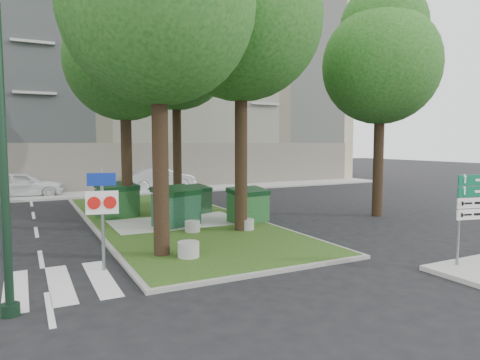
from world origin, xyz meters
TOP-DOWN VIEW (x-y plane):
  - ground at (0.00, 0.00)m, footprint 120.00×120.00m
  - median_island at (0.50, 8.00)m, footprint 6.00×16.00m
  - median_kerb at (0.50, 8.00)m, footprint 6.30×16.30m
  - building_sidewalk at (0.00, 18.50)m, footprint 42.00×3.00m
  - zebra_crossing at (-3.75, 1.50)m, footprint 5.00×3.00m
  - apartment_building at (0.00, 26.00)m, footprint 41.00×12.00m
  - tree_median_near_right at (2.09, 4.56)m, footprint 5.60×5.60m
  - tree_median_mid at (-0.91, 9.06)m, footprint 4.80×4.80m
  - tree_median_far at (2.29, 12.06)m, footprint 5.80×5.80m
  - tree_street_right at (9.09, 5.06)m, footprint 5.00×5.00m
  - dumpster_a at (-1.37, 9.19)m, footprint 1.80×1.47m
  - dumpster_b at (0.23, 6.34)m, footprint 1.89×1.61m
  - dumpster_c at (1.83, 8.64)m, footprint 1.57×1.31m
  - dumpster_d at (3.00, 5.83)m, footprint 1.59×1.22m
  - bollard_left at (-0.93, 1.92)m, footprint 0.59×0.59m
  - bollard_right at (2.21, 4.47)m, footprint 0.53×0.53m
  - bollard_mid at (0.35, 5.00)m, footprint 0.53×0.53m
  - litter_bin at (2.00, 10.26)m, footprint 0.42×0.42m
  - street_lamp at (-5.17, -0.02)m, footprint 0.50×0.50m
  - traffic_sign_pole at (-3.13, 2.10)m, footprint 0.78×0.21m
  - directional_sign at (5.37, -2.00)m, footprint 1.12×0.31m
  - car_white at (-4.90, 19.25)m, footprint 4.70×2.27m
  - car_silver at (3.50, 19.50)m, footprint 4.78×1.86m

SIDE VIEW (x-z plane):
  - ground at x=0.00m, z-range 0.00..0.00m
  - zebra_crossing at x=-3.75m, z-range 0.00..0.01m
  - median_kerb at x=0.50m, z-range 0.00..0.10m
  - median_island at x=0.50m, z-range 0.00..0.12m
  - building_sidewalk at x=0.00m, z-range 0.00..0.12m
  - bollard_mid at x=0.35m, z-range 0.12..0.50m
  - bollard_right at x=2.21m, z-range 0.12..0.50m
  - bollard_left at x=-0.93m, z-range 0.12..0.54m
  - litter_bin at x=2.00m, z-range 0.12..0.85m
  - dumpster_c at x=1.83m, z-range 0.09..1.34m
  - dumpster_d at x=3.00m, z-range 0.09..1.45m
  - car_white at x=-4.90m, z-range 0.00..1.55m
  - car_silver at x=3.50m, z-range 0.00..1.55m
  - dumpster_a at x=-1.37m, z-range 0.09..1.55m
  - dumpster_b at x=0.23m, z-range 0.09..1.58m
  - directional_sign at x=5.37m, z-range 0.50..2.79m
  - traffic_sign_pole at x=-3.13m, z-range 0.37..3.00m
  - street_lamp at x=-5.17m, z-range 0.81..7.07m
  - tree_median_mid at x=-0.91m, z-range 1.98..11.97m
  - tree_street_right at x=9.09m, z-range 1.95..12.02m
  - tree_median_near_right at x=2.09m, z-range 2.26..13.72m
  - apartment_building at x=0.00m, z-range 0.00..16.00m
  - tree_median_far at x=2.29m, z-range 2.36..14.28m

